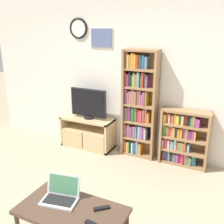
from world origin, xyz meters
TOP-DOWN VIEW (x-y plane):
  - wall_back at (-0.01, 2.18)m, footprint 6.17×0.09m
  - tv_stand at (-0.89, 1.91)m, footprint 0.95×0.40m
  - television at (-0.85, 1.92)m, footprint 0.68×0.18m
  - bookshelf_tall at (0.04, 2.02)m, footprint 0.56×0.24m
  - bookshelf_short at (0.78, 2.02)m, footprint 0.74×0.24m
  - coffee_table at (0.14, -0.10)m, footprint 1.07×0.58m
  - laptop at (-0.05, -0.01)m, footprint 0.41×0.33m
  - remote_near_laptop at (0.44, -0.19)m, footprint 0.16×0.06m
  - remote_far_from_laptop at (0.41, 0.04)m, footprint 0.15×0.14m

SIDE VIEW (x-z plane):
  - tv_stand at x=-0.89m, z-range 0.00..0.55m
  - coffee_table at x=0.14m, z-range 0.16..0.55m
  - remote_near_laptop at x=0.44m, z-range 0.40..0.42m
  - remote_far_from_laptop at x=0.41m, z-range 0.40..0.42m
  - bookshelf_short at x=0.78m, z-range 0.00..0.90m
  - laptop at x=-0.05m, z-range 0.33..0.58m
  - television at x=-0.85m, z-range 0.56..1.09m
  - bookshelf_tall at x=0.04m, z-range -0.01..1.77m
  - wall_back at x=-0.01m, z-range 0.01..2.61m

